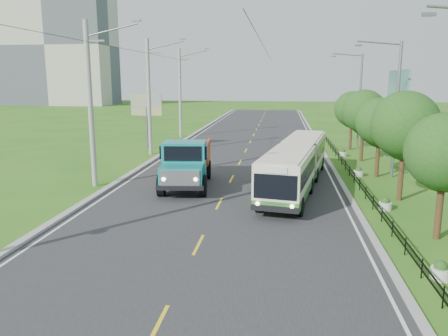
% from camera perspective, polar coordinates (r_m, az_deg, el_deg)
% --- Properties ---
extents(ground, '(240.00, 240.00, 0.00)m').
position_cam_1_polar(ground, '(17.95, -3.35, -10.00)').
color(ground, '#286417').
rests_on(ground, ground).
extents(road, '(14.00, 120.00, 0.02)m').
position_cam_1_polar(road, '(37.12, 2.37, 1.31)').
color(road, '#28282B').
rests_on(road, ground).
extents(curb_left, '(0.40, 120.00, 0.15)m').
position_cam_1_polar(curb_left, '(38.40, -8.39, 1.63)').
color(curb_left, '#9E9E99').
rests_on(curb_left, ground).
extents(curb_right, '(0.30, 120.00, 0.10)m').
position_cam_1_polar(curb_right, '(37.19, 13.42, 1.08)').
color(curb_right, '#9E9E99').
rests_on(curb_right, ground).
extents(edge_line_left, '(0.12, 120.00, 0.00)m').
position_cam_1_polar(edge_line_left, '(38.27, -7.60, 1.54)').
color(edge_line_left, silver).
rests_on(edge_line_left, road).
extents(edge_line_right, '(0.12, 120.00, 0.00)m').
position_cam_1_polar(edge_line_right, '(37.15, 12.65, 1.06)').
color(edge_line_right, silver).
rests_on(edge_line_right, road).
extents(centre_dash, '(0.12, 2.20, 0.00)m').
position_cam_1_polar(centre_dash, '(17.94, -3.35, -9.93)').
color(centre_dash, yellow).
rests_on(centre_dash, road).
extents(railing_right, '(0.04, 40.00, 0.60)m').
position_cam_1_polar(railing_right, '(31.41, 16.08, -0.47)').
color(railing_right, black).
rests_on(railing_right, ground).
extents(pole_near, '(3.51, 0.32, 10.00)m').
position_cam_1_polar(pole_near, '(27.89, -16.99, 7.97)').
color(pole_near, gray).
rests_on(pole_near, ground).
extents(pole_mid, '(3.51, 0.32, 10.00)m').
position_cam_1_polar(pole_mid, '(39.14, -9.73, 9.17)').
color(pole_mid, gray).
rests_on(pole_mid, ground).
extents(pole_far, '(3.51, 0.32, 10.00)m').
position_cam_1_polar(pole_far, '(50.73, -5.72, 9.77)').
color(pole_far, gray).
rests_on(pole_far, ground).
extents(tree_second, '(3.18, 3.26, 5.30)m').
position_cam_1_polar(tree_second, '(19.95, 26.88, 1.44)').
color(tree_second, '#382314').
rests_on(tree_second, ground).
extents(tree_third, '(3.60, 3.62, 6.00)m').
position_cam_1_polar(tree_third, '(25.57, 22.59, 4.82)').
color(tree_third, '#382314').
rests_on(tree_third, ground).
extents(tree_fourth, '(3.24, 3.31, 5.40)m').
position_cam_1_polar(tree_fourth, '(31.41, 19.74, 5.37)').
color(tree_fourth, '#382314').
rests_on(tree_fourth, ground).
extents(tree_fifth, '(3.48, 3.52, 5.80)m').
position_cam_1_polar(tree_fifth, '(37.25, 17.84, 6.77)').
color(tree_fifth, '#382314').
rests_on(tree_fifth, ground).
extents(tree_back, '(3.30, 3.36, 5.50)m').
position_cam_1_polar(tree_back, '(43.16, 16.41, 7.16)').
color(tree_back, '#382314').
rests_on(tree_back, ground).
extents(streetlight_mid, '(3.02, 0.20, 9.07)m').
position_cam_1_polar(streetlight_mid, '(31.35, 21.37, 7.67)').
color(streetlight_mid, slate).
rests_on(streetlight_mid, ground).
extents(streetlight_far, '(3.02, 0.20, 9.07)m').
position_cam_1_polar(streetlight_far, '(45.06, 17.14, 8.87)').
color(streetlight_far, slate).
rests_on(streetlight_far, ground).
extents(planter_front, '(0.64, 0.64, 0.67)m').
position_cam_1_polar(planter_front, '(16.63, 26.43, -11.99)').
color(planter_front, silver).
rests_on(planter_front, ground).
extents(planter_near, '(0.64, 0.64, 0.67)m').
position_cam_1_polar(planter_near, '(23.89, 20.31, -4.49)').
color(planter_near, silver).
rests_on(planter_near, ground).
extents(planter_mid, '(0.64, 0.64, 0.67)m').
position_cam_1_polar(planter_mid, '(31.52, 17.15, -0.53)').
color(planter_mid, silver).
rests_on(planter_mid, ground).
extents(planter_far, '(0.64, 0.64, 0.67)m').
position_cam_1_polar(planter_far, '(39.29, 15.24, 1.88)').
color(planter_far, silver).
rests_on(planter_far, ground).
extents(billboard_left, '(3.00, 0.20, 5.20)m').
position_cam_1_polar(billboard_left, '(42.43, -10.09, 7.67)').
color(billboard_left, slate).
rests_on(billboard_left, ground).
extents(billboard_right, '(0.24, 6.00, 7.30)m').
position_cam_1_polar(billboard_right, '(37.55, 21.73, 8.82)').
color(billboard_right, slate).
rests_on(billboard_right, ground).
extents(apartment_near, '(28.00, 14.00, 30.00)m').
position_cam_1_polar(apartment_near, '(125.95, -20.84, 14.61)').
color(apartment_near, '#B7B2A3').
rests_on(apartment_near, ground).
extents(apartment_far, '(24.00, 14.00, 26.00)m').
position_cam_1_polar(apartment_far, '(159.89, -24.61, 12.79)').
color(apartment_far, '#B7B2A3').
rests_on(apartment_far, ground).
extents(bus, '(4.65, 14.20, 2.71)m').
position_cam_1_polar(bus, '(27.09, 9.47, 0.83)').
color(bus, '#31702C').
rests_on(bus, ground).
extents(dump_truck, '(3.40, 7.28, 2.96)m').
position_cam_1_polar(dump_truck, '(27.16, -4.94, 1.06)').
color(dump_truck, teal).
rests_on(dump_truck, ground).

